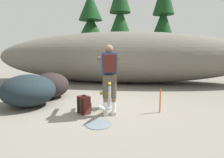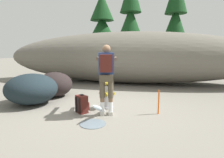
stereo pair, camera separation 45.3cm
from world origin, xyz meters
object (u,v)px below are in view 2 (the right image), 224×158
(utility_worker, at_px, (106,71))
(spare_backpack, at_px, (82,104))
(boulder_mid, at_px, (55,84))
(boulder_small, at_px, (36,86))
(fire_hydrant, at_px, (107,95))
(boulder_large, at_px, (32,89))
(survey_stake, at_px, (159,102))

(utility_worker, height_order, spare_backpack, utility_worker)
(boulder_mid, xyz_separation_m, boulder_small, (-0.85, 0.18, -0.11))
(spare_backpack, bearing_deg, fire_hydrant, -7.01)
(fire_hydrant, bearing_deg, utility_worker, -76.34)
(utility_worker, distance_m, spare_backpack, 1.06)
(spare_backpack, relative_size, boulder_small, 0.60)
(spare_backpack, relative_size, boulder_mid, 0.41)
(utility_worker, xyz_separation_m, boulder_large, (-2.35, 0.34, -0.63))
(fire_hydrant, distance_m, utility_worker, 0.86)
(fire_hydrant, bearing_deg, boulder_large, -176.87)
(survey_stake, bearing_deg, utility_worker, -167.73)
(spare_backpack, bearing_deg, survey_stake, -42.86)
(spare_backpack, bearing_deg, boulder_mid, 85.49)
(boulder_mid, bearing_deg, survey_stake, -16.58)
(fire_hydrant, distance_m, boulder_mid, 2.19)
(boulder_small, distance_m, survey_stake, 4.41)
(spare_backpack, height_order, boulder_small, boulder_small)
(boulder_small, xyz_separation_m, survey_stake, (4.24, -1.19, -0.00))
(survey_stake, bearing_deg, spare_backpack, -169.80)
(survey_stake, bearing_deg, boulder_small, 164.39)
(boulder_large, bearing_deg, boulder_small, 120.25)
(boulder_large, height_order, boulder_small, boulder_large)
(boulder_mid, height_order, survey_stake, boulder_mid)
(fire_hydrant, bearing_deg, boulder_mid, 158.10)
(utility_worker, xyz_separation_m, boulder_small, (-3.00, 1.46, -0.77))
(fire_hydrant, distance_m, survey_stake, 1.37)
(spare_backpack, xyz_separation_m, boulder_mid, (-1.52, 1.34, 0.20))
(utility_worker, height_order, boulder_large, utility_worker)
(boulder_large, bearing_deg, utility_worker, -8.25)
(boulder_mid, height_order, boulder_small, boulder_mid)
(fire_hydrant, height_order, boulder_mid, boulder_mid)
(utility_worker, bearing_deg, boulder_large, 68.20)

